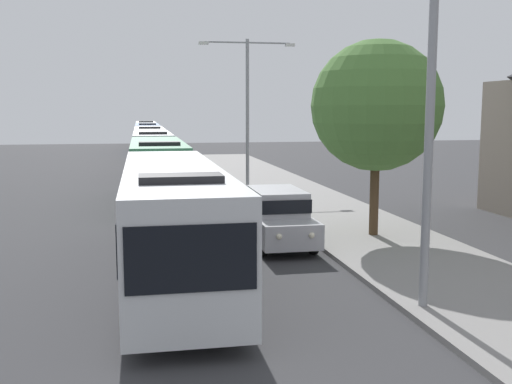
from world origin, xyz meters
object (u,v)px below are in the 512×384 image
Objects in this scene: bus_second_in_line at (158,170)px; bus_fourth_in_line at (149,143)px; bus_lead at (173,216)px; bus_rear at (147,137)px; bus_middle at (152,152)px; streetlamp_near at (432,68)px; streetlamp_mid at (247,97)px; white_suv at (278,215)px; bus_tail_end at (146,132)px; roadside_tree at (377,106)px.

bus_second_in_line is 24.75m from bus_fourth_in_line.
bus_rear is (-0.00, 51.06, -0.00)m from bus_lead.
bus_fourth_in_line is (0.00, 12.34, 0.00)m from bus_middle.
streetlamp_near reaches higher than streetlamp_mid.
streetlamp_mid is (5.40, -32.34, 3.60)m from bus_rear.
white_suv is 0.57× the size of streetlamp_mid.
roadside_tree reaches higher than bus_tail_end.
bus_tail_end is 60.96m from white_suv.
roadside_tree reaches higher than bus_rear.
roadside_tree is at bearing -78.01° from bus_fourth_in_line.
bus_tail_end is 2.46× the size of white_suv.
bus_middle is at bearing 108.35° from roadside_tree.
bus_fourth_in_line is 0.99× the size of bus_rear.
bus_middle is at bearing 90.00° from bus_second_in_line.
white_suv is (3.70, -34.65, -0.66)m from bus_fourth_in_line.
bus_rear is at bearing 98.74° from roadside_tree.
streetlamp_near is at bearing -85.48° from bus_tail_end.
roadside_tree is at bearing -52.70° from bus_second_in_line.
bus_middle is at bearing 100.30° from streetlamp_near.
bus_middle is 0.91× the size of bus_rear.
streetlamp_mid is 15.18m from roadside_tree.
bus_fourth_in_line is at bearing 90.00° from bus_middle.
streetlamp_mid is (5.40, 5.48, 3.61)m from bus_second_in_line.
bus_middle is at bearing -90.00° from bus_rear.
streetlamp_near reaches higher than bus_fourth_in_line.
bus_second_in_line is 1.60× the size of roadside_tree.
bus_middle is (0.00, 12.41, 0.00)m from bus_second_in_line.
roadside_tree is at bearing 26.74° from bus_lead.
bus_lead and bus_fourth_in_line have the same top height.
bus_lead is at bearing 143.11° from streetlamp_near.
roadside_tree is at bearing 5.36° from white_suv.
bus_rear is at bearing 90.00° from bus_middle.
streetlamp_mid is at bearing 83.69° from white_suv.
streetlamp_near reaches higher than bus_tail_end.
bus_second_in_line is 2.29× the size of white_suv.
bus_second_in_line is (-0.00, 13.24, -0.00)m from bus_lead.
streetlamp_near is (5.40, -42.04, 3.76)m from bus_fourth_in_line.
streetlamp_mid is (5.40, -19.27, 3.60)m from bus_fourth_in_line.
bus_middle is at bearing -90.00° from bus_fourth_in_line.
streetlamp_near is (5.40, -4.05, 3.76)m from bus_lead.
bus_lead is 1.04× the size of bus_fourth_in_line.
bus_fourth_in_line is (-0.00, 37.99, -0.00)m from bus_lead.
bus_rear is at bearing 94.43° from white_suv.
streetlamp_mid reaches higher than bus_lead.
streetlamp_mid reaches higher than bus_middle.
bus_rear reaches higher than white_suv.
roadside_tree is (1.89, -15.05, -0.60)m from streetlamp_mid.
streetlamp_mid reaches higher than white_suv.
streetlamp_mid reaches higher than roadside_tree.
bus_tail_end is 68.55m from streetlamp_near.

